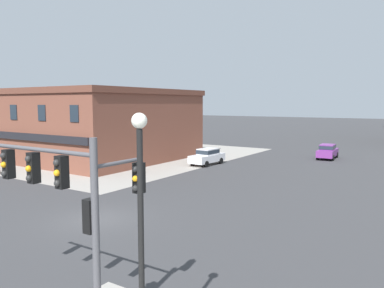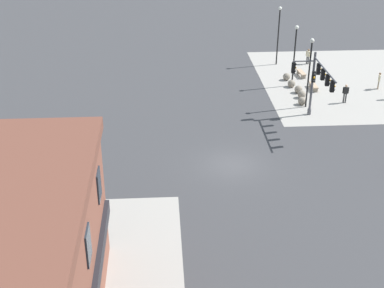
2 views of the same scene
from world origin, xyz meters
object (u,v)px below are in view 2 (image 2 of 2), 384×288
(pedestrian_walking_east, at_px, (379,80))
(bollard_sphere_curb_a, at_px, (302,101))
(street_lamp_mid_sidewalk, at_px, (295,49))
(street_lamp_corner_far, at_px, (279,29))
(traffic_signal_main, at_px, (316,79))
(bollard_sphere_curb_d, at_px, (291,84))
(pedestrian_near_bench, at_px, (308,55))
(bollard_sphere_curb_e, at_px, (287,77))
(bollard_sphere_curb_c, at_px, (298,89))
(bench_near_signal, at_px, (314,86))
(bench_mid_block, at_px, (301,73))
(pedestrian_with_bag, at_px, (346,92))
(street_lamp_corner_near, at_px, (310,66))
(bollard_sphere_curb_b, at_px, (302,94))

(pedestrian_walking_east, bearing_deg, bollard_sphere_curb_a, 112.43)
(pedestrian_walking_east, distance_m, street_lamp_mid_sidewalk, 8.55)
(street_lamp_corner_far, bearing_deg, traffic_signal_main, -179.96)
(bollard_sphere_curb_a, height_order, pedestrian_walking_east, pedestrian_walking_east)
(bollard_sphere_curb_a, xyz_separation_m, bollard_sphere_curb_d, (4.33, -0.03, 0.00))
(bollard_sphere_curb_a, relative_size, pedestrian_near_bench, 0.44)
(bollard_sphere_curb_e, bearing_deg, bollard_sphere_curb_c, -174.03)
(bollard_sphere_curb_a, xyz_separation_m, bollard_sphere_curb_c, (2.80, -0.34, 0.00))
(traffic_signal_main, height_order, bollard_sphere_curb_a, traffic_signal_main)
(bollard_sphere_curb_d, relative_size, bench_near_signal, 0.40)
(bench_mid_block, height_order, street_lamp_corner_far, street_lamp_corner_far)
(street_lamp_mid_sidewalk, bearing_deg, street_lamp_corner_far, 2.18)
(bollard_sphere_curb_a, relative_size, bollard_sphere_curb_e, 1.00)
(pedestrian_with_bag, distance_m, street_lamp_mid_sidewalk, 6.44)
(pedestrian_walking_east, xyz_separation_m, street_lamp_corner_near, (-3.87, 7.94, 2.87))
(traffic_signal_main, bearing_deg, bench_mid_block, -9.13)
(bench_near_signal, bearing_deg, pedestrian_near_bench, -9.89)
(bollard_sphere_curb_a, distance_m, pedestrian_with_bag, 3.97)
(bench_mid_block, bearing_deg, street_lamp_corner_near, 169.26)
(traffic_signal_main, height_order, street_lamp_corner_far, street_lamp_corner_far)
(bollard_sphere_curb_b, height_order, bench_mid_block, bollard_sphere_curb_b)
(traffic_signal_main, distance_m, bollard_sphere_curb_c, 7.32)
(bollard_sphere_curb_c, height_order, street_lamp_corner_near, street_lamp_corner_near)
(bollard_sphere_curb_c, bearing_deg, street_lamp_mid_sidewalk, 5.17)
(traffic_signal_main, xyz_separation_m, pedestrian_near_bench, (14.70, -3.35, -2.82))
(bollard_sphere_curb_d, bearing_deg, traffic_signal_main, 179.30)
(street_lamp_mid_sidewalk, height_order, street_lamp_corner_far, street_lamp_corner_far)
(street_lamp_corner_near, bearing_deg, pedestrian_near_bench, -14.90)
(bollard_sphere_curb_b, distance_m, pedestrian_walking_east, 8.03)
(pedestrian_with_bag, distance_m, street_lamp_corner_far, 11.95)
(bollard_sphere_curb_e, relative_size, pedestrian_with_bag, 0.42)
(bollard_sphere_curb_d, bearing_deg, pedestrian_walking_east, -96.79)
(bollard_sphere_curb_c, relative_size, pedestrian_near_bench, 0.44)
(street_lamp_corner_near, distance_m, street_lamp_corner_far, 11.63)
(pedestrian_walking_east, bearing_deg, bench_near_signal, 87.27)
(bench_near_signal, height_order, street_lamp_corner_near, street_lamp_corner_near)
(traffic_signal_main, bearing_deg, bollard_sphere_curb_e, -0.26)
(traffic_signal_main, distance_m, bench_near_signal, 8.35)
(bollard_sphere_curb_a, height_order, bollard_sphere_curb_c, same)
(street_lamp_mid_sidewalk, bearing_deg, bollard_sphere_curb_e, 6.97)
(pedestrian_walking_east, height_order, pedestrian_with_bag, pedestrian_with_bag)
(bollard_sphere_curb_c, bearing_deg, pedestrian_with_bag, -125.96)
(bollard_sphere_curb_c, bearing_deg, bollard_sphere_curb_e, 5.97)
(bollard_sphere_curb_e, relative_size, street_lamp_corner_far, 0.12)
(bench_near_signal, distance_m, bench_mid_block, 3.64)
(bollard_sphere_curb_c, bearing_deg, bench_near_signal, -62.64)
(bollard_sphere_curb_e, height_order, street_lamp_corner_near, street_lamp_corner_near)
(bollard_sphere_curb_d, bearing_deg, bollard_sphere_curb_c, -168.57)
(bollard_sphere_curb_c, bearing_deg, bollard_sphere_curb_b, -179.75)
(bollard_sphere_curb_b, relative_size, street_lamp_corner_near, 0.12)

